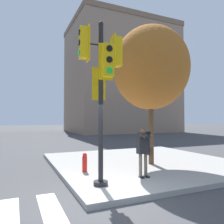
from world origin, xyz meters
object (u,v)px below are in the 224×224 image
object	(u,v)px
fire_hydrant	(85,162)
street_tree	(151,68)
person_photographer	(144,148)
traffic_signal_pole	(101,75)

from	to	relation	value
fire_hydrant	street_tree	bearing A→B (deg)	3.65
person_photographer	fire_hydrant	xyz separation A→B (m)	(-1.57, 1.52, -0.61)
person_photographer	street_tree	size ratio (longest dim) A/B	0.27
person_photographer	street_tree	xyz separation A→B (m)	(1.46, 1.72, 3.21)
traffic_signal_pole	fire_hydrant	bearing A→B (deg)	88.74
street_tree	fire_hydrant	size ratio (longest dim) A/B	8.72
person_photographer	fire_hydrant	distance (m)	2.27
traffic_signal_pole	person_photographer	bearing A→B (deg)	8.79
traffic_signal_pole	fire_hydrant	distance (m)	3.38
traffic_signal_pole	street_tree	bearing A→B (deg)	32.60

